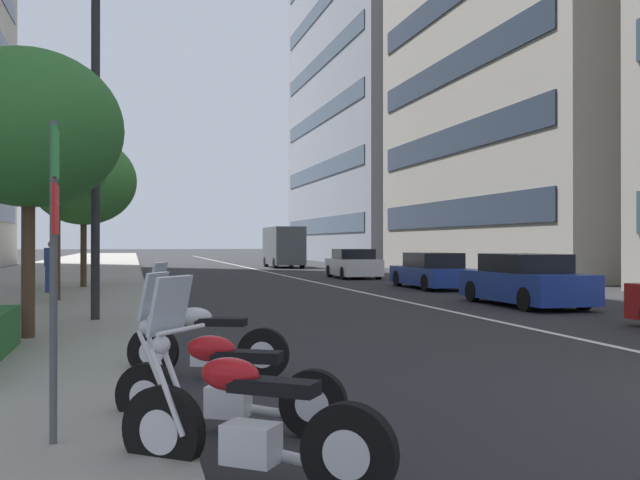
{
  "coord_description": "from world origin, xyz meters",
  "views": [
    {
      "loc": [
        -5.36,
        7.8,
        1.74
      ],
      "look_at": [
        15.58,
        2.24,
        1.83
      ],
      "focal_mm": 39.6,
      "sensor_mm": 36.0,
      "label": 1
    }
  ],
  "objects": [
    {
      "name": "sidewalk_right_plaza",
      "position": [
        30.0,
        11.59,
        0.07
      ],
      "size": [
        160.0,
        8.52,
        0.15
      ],
      "primitive_type": "cube",
      "color": "gray",
      "rests_on": "ground"
    },
    {
      "name": "lane_centre_stripe",
      "position": [
        35.0,
        0.0,
        0.0
      ],
      "size": [
        110.0,
        0.16,
        0.01
      ],
      "primitive_type": "cube",
      "color": "silver",
      "rests_on": "ground"
    },
    {
      "name": "motorcycle_second_in_row",
      "position": [
        -0.38,
        7.02,
        0.45
      ],
      "size": [
        1.4,
        1.78,
        1.49
      ],
      "rotation": [
        0.0,
        0.0,
        0.92
      ],
      "color": "black",
      "rests_on": "ground"
    },
    {
      "name": "motorcycle_under_tarp",
      "position": [
        1.12,
        7.0,
        0.43
      ],
      "size": [
        1.13,
        2.02,
        1.46
      ],
      "rotation": [
        0.0,
        0.0,
        1.09
      ],
      "color": "black",
      "rests_on": "ground"
    },
    {
      "name": "motorcycle_by_sign_pole",
      "position": [
        3.74,
        6.91,
        0.45
      ],
      "size": [
        0.96,
        2.0,
        1.49
      ],
      "rotation": [
        0.0,
        0.0,
        1.18
      ],
      "color": "black",
      "rests_on": "ground"
    },
    {
      "name": "car_mid_block_traffic",
      "position": [
        12.04,
        -2.68,
        0.68
      ],
      "size": [
        4.58,
        1.91,
        1.44
      ],
      "rotation": [
        0.0,
        0.0,
        -0.01
      ],
      "color": "navy",
      "rests_on": "ground"
    },
    {
      "name": "car_lead_in_lane",
      "position": [
        19.55,
        -3.22,
        0.63
      ],
      "size": [
        4.67,
        1.91,
        1.37
      ],
      "rotation": [
        0.0,
        0.0,
        -0.03
      ],
      "color": "navy",
      "rests_on": "ground"
    },
    {
      "name": "car_approaching_light",
      "position": [
        27.95,
        -2.75,
        0.67
      ],
      "size": [
        4.17,
        2.03,
        1.44
      ],
      "rotation": [
        0.0,
        0.0,
        -0.03
      ],
      "color": "silver",
      "rests_on": "ground"
    },
    {
      "name": "delivery_van_ahead",
      "position": [
        43.57,
        -2.53,
        1.52
      ],
      "size": [
        5.17,
        2.16,
        2.86
      ],
      "rotation": [
        0.0,
        0.0,
        -0.0
      ],
      "color": "#4C5156",
      "rests_on": "ground"
    },
    {
      "name": "parking_sign_by_curb",
      "position": [
        0.58,
        8.41,
        1.75
      ],
      "size": [
        0.32,
        0.06,
        2.56
      ],
      "color": "#47494C",
      "rests_on": "sidewalk_right_plaza"
    },
    {
      "name": "street_lamp_with_banners",
      "position": [
        9.97,
        8.16,
        4.7
      ],
      "size": [
        1.26,
        2.61,
        7.5
      ],
      "color": "#232326",
      "rests_on": "sidewalk_right_plaza"
    },
    {
      "name": "street_tree_far_plaza",
      "position": [
        7.31,
        9.5,
        3.65
      ],
      "size": [
        3.12,
        3.12,
        4.84
      ],
      "color": "#473323",
      "rests_on": "sidewalk_right_plaza"
    },
    {
      "name": "street_tree_mid_sidewalk",
      "position": [
        15.4,
        9.86,
        3.93
      ],
      "size": [
        2.82,
        2.82,
        5.0
      ],
      "color": "#473323",
      "rests_on": "sidewalk_right_plaza"
    },
    {
      "name": "street_tree_by_lamp_post",
      "position": [
        21.56,
        9.54,
        3.99
      ],
      "size": [
        3.76,
        3.76,
        5.44
      ],
      "color": "#473323",
      "rests_on": "sidewalk_right_plaza"
    },
    {
      "name": "pedestrian_on_plaza",
      "position": [
        18.75,
        10.33,
        0.99
      ],
      "size": [
        0.48,
        0.44,
        1.66
      ],
      "rotation": [
        0.0,
        0.0,
        4.11
      ],
      "color": "#33478C",
      "rests_on": "sidewalk_right_plaza"
    },
    {
      "name": "office_tower_far_left_down_avenue",
      "position": [
        58.81,
        -17.08,
        21.08
      ],
      "size": [
        29.02,
        15.6,
        42.16
      ],
      "color": "gray",
      "rests_on": "ground"
    }
  ]
}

